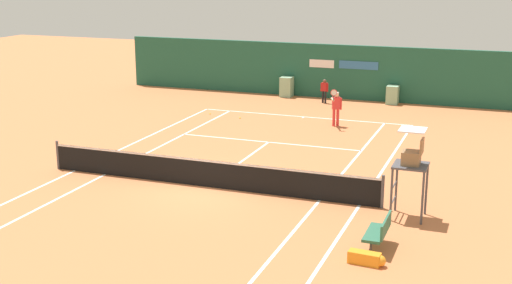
# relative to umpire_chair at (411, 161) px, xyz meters

# --- Properties ---
(ground_plane) EXTENTS (80.00, 80.00, 0.01)m
(ground_plane) POSITION_rel_umpire_chair_xyz_m (-6.88, 1.09, -1.76)
(ground_plane) COLOR #C67042
(tennis_net) EXTENTS (12.10, 0.10, 1.07)m
(tennis_net) POSITION_rel_umpire_chair_xyz_m (-6.88, 0.52, -1.25)
(tennis_net) COLOR #4C4C51
(tennis_net) RESTS_ON ground_plane
(sponsor_back_wall) EXTENTS (25.00, 1.02, 3.03)m
(sponsor_back_wall) POSITION_rel_umpire_chair_xyz_m (-6.87, 17.49, -0.29)
(sponsor_back_wall) COLOR #1E5642
(sponsor_back_wall) RESTS_ON ground_plane
(umpire_chair) EXTENTS (1.00, 1.00, 2.72)m
(umpire_chair) POSITION_rel_umpire_chair_xyz_m (0.00, 0.00, 0.00)
(umpire_chair) COLOR #47474C
(umpire_chair) RESTS_ON ground_plane
(player_bench) EXTENTS (0.54, 1.33, 0.88)m
(player_bench) POSITION_rel_umpire_chair_xyz_m (-0.40, -2.61, -1.25)
(player_bench) COLOR #38383D
(player_bench) RESTS_ON ground_plane
(equipment_bag) EXTENTS (0.97, 0.36, 0.32)m
(equipment_bag) POSITION_rel_umpire_chair_xyz_m (-0.46, -3.72, -1.60)
(equipment_bag) COLOR orange
(equipment_bag) RESTS_ON ground_plane
(player_on_baseline) EXTENTS (0.49, 0.83, 1.84)m
(player_on_baseline) POSITION_rel_umpire_chair_xyz_m (-4.93, 10.81, -0.78)
(player_on_baseline) COLOR red
(player_on_baseline) RESTS_ON ground_plane
(ball_kid_left_post) EXTENTS (0.44, 0.19, 1.31)m
(ball_kid_left_post) POSITION_rel_umpire_chair_xyz_m (-6.86, 15.95, -1.00)
(ball_kid_left_post) COLOR black
(ball_kid_left_post) RESTS_ON ground_plane
(tennis_ball_by_sideline) EXTENTS (0.07, 0.07, 0.07)m
(tennis_ball_by_sideline) POSITION_rel_umpire_chair_xyz_m (-9.73, 10.76, -1.73)
(tennis_ball_by_sideline) COLOR #CCE033
(tennis_ball_by_sideline) RESTS_ON ground_plane
(tennis_ball_mid_court) EXTENTS (0.07, 0.07, 0.07)m
(tennis_ball_mid_court) POSITION_rel_umpire_chair_xyz_m (-11.51, 11.12, -1.73)
(tennis_ball_mid_court) COLOR #CCE033
(tennis_ball_mid_court) RESTS_ON ground_plane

